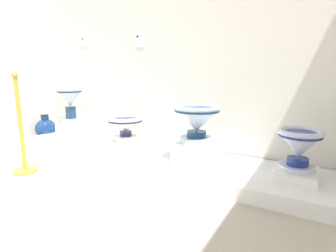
{
  "coord_description": "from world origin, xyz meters",
  "views": [
    {
      "loc": [
        3.51,
        0.56,
        0.95
      ],
      "look_at": [
        2.22,
        2.77,
        0.43
      ],
      "focal_mm": 28.43,
      "sensor_mm": 36.0,
      "label": 1
    }
  ],
  "objects": [
    {
      "name": "wall_back",
      "position": [
        2.07,
        3.2,
        1.56
      ],
      "size": [
        4.34,
        0.06,
        3.12
      ],
      "primitive_type": "cube",
      "color": "silver",
      "rests_on": "ground_plane"
    },
    {
      "name": "display_platform",
      "position": [
        2.07,
        2.77,
        0.06
      ],
      "size": [
        3.57,
        0.76,
        0.12
      ],
      "primitive_type": "cube",
      "color": "white",
      "rests_on": "ground_plane"
    },
    {
      "name": "plinth_block_leftmost",
      "position": [
        0.74,
        2.84,
        0.21
      ],
      "size": [
        0.29,
        0.28,
        0.18
      ],
      "primitive_type": "cube",
      "color": "white",
      "rests_on": "display_platform"
    },
    {
      "name": "antique_toilet_leftmost",
      "position": [
        0.74,
        2.84,
        0.6
      ],
      "size": [
        0.32,
        0.32,
        0.46
      ],
      "color": "#A3B7CC",
      "rests_on": "plinth_block_leftmost"
    },
    {
      "name": "plinth_block_squat_floral",
      "position": [
        1.62,
        2.84,
        0.15
      ],
      "size": [
        0.35,
        0.36,
        0.06
      ],
      "primitive_type": "cube",
      "color": "white",
      "rests_on": "display_platform"
    },
    {
      "name": "antique_toilet_squat_floral",
      "position": [
        1.62,
        2.84,
        0.37
      ],
      "size": [
        0.4,
        0.4,
        0.28
      ],
      "color": "white",
      "rests_on": "plinth_block_squat_floral"
    },
    {
      "name": "plinth_block_central_ornate",
      "position": [
        2.53,
        2.76,
        0.21
      ],
      "size": [
        0.32,
        0.4,
        0.18
      ],
      "primitive_type": "cube",
      "color": "white",
      "rests_on": "display_platform"
    },
    {
      "name": "antique_toilet_central_ornate",
      "position": [
        2.53,
        2.76,
        0.53
      ],
      "size": [
        0.43,
        0.43,
        0.35
      ],
      "color": "#AEC1DB",
      "rests_on": "plinth_block_central_ornate"
    },
    {
      "name": "plinth_block_pale_glazed",
      "position": [
        3.39,
        2.79,
        0.16
      ],
      "size": [
        0.31,
        0.37,
        0.07
      ],
      "primitive_type": "cube",
      "color": "white",
      "rests_on": "display_platform"
    },
    {
      "name": "antique_toilet_pale_glazed",
      "position": [
        3.39,
        2.79,
        0.39
      ],
      "size": [
        0.34,
        0.34,
        0.33
      ],
      "color": "silver",
      "rests_on": "plinth_block_pale_glazed"
    },
    {
      "name": "info_placard_first",
      "position": [
        0.72,
        3.16,
        1.34
      ],
      "size": [
        0.11,
        0.01,
        0.12
      ],
      "color": "white"
    },
    {
      "name": "info_placard_second",
      "position": [
        1.62,
        3.16,
        1.31
      ],
      "size": [
        0.13,
        0.01,
        0.15
      ],
      "color": "white"
    },
    {
      "name": "decorative_vase_corner",
      "position": [
        0.2,
        2.84,
        0.18
      ],
      "size": [
        0.28,
        0.28,
        0.4
      ],
      "color": "white",
      "rests_on": "ground_plane"
    },
    {
      "name": "stanchion_post_near_left",
      "position": [
        1.09,
        1.97,
        0.32
      ],
      "size": [
        0.22,
        0.22,
        0.95
      ],
      "color": "gold",
      "rests_on": "ground_plane"
    }
  ]
}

